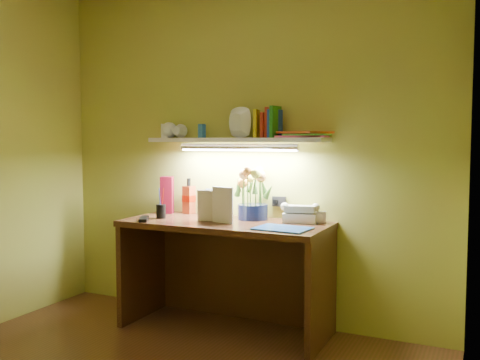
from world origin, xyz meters
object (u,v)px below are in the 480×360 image
telephone (300,213)px  desk (225,276)px  flower_bouquet (253,193)px  desk_clock (320,217)px  whisky_bottle (189,196)px

telephone → desk: bearing=-171.3°
flower_bouquet → desk_clock: size_ratio=4.59×
desk_clock → whisky_bottle: 1.03m
desk → flower_bouquet: flower_bouquet is taller
whisky_bottle → flower_bouquet: bearing=-6.4°
whisky_bottle → desk: bearing=-29.3°
flower_bouquet → telephone: bearing=1.0°
desk → desk_clock: (0.60, 0.20, 0.41)m
flower_bouquet → whisky_bottle: flower_bouquet is taller
desk → flower_bouquet: (0.13, 0.17, 0.56)m
telephone → desk_clock: 0.13m
telephone → whisky_bottle: whisky_bottle is taller
telephone → desk_clock: (0.13, 0.02, -0.03)m
flower_bouquet → desk_clock: flower_bouquet is taller
telephone → whisky_bottle: bearing=164.1°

